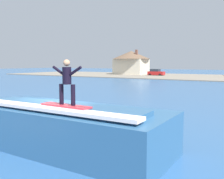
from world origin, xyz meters
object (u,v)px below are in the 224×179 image
Objects in this scene: surfboard at (66,106)px; house_with_chimney at (131,61)px; wave_crest at (66,127)px; surfer at (67,80)px; car_near_shore at (156,72)px.

surfboard is 65.56m from house_with_chimney.
surfboard reaches higher than wave_crest.
surfer is 60.03m from car_near_shore.
house_with_chimney reaches higher than car_near_shore.
car_near_shore is at bearing 108.51° from surfboard.
surfer is at bearing -64.93° from house_with_chimney.
surfboard is 0.95m from surfer.
wave_crest is at bearing 136.01° from surfer.
wave_crest is 0.79× the size of house_with_chimney.
house_with_chimney is (-27.71, 59.38, 2.14)m from surfboard.
surfer is 65.52m from house_with_chimney.
house_with_chimney is at bearing 115.02° from surfboard.
car_near_shore is (-19.11, 56.87, -1.88)m from surfer.
surfer is (0.66, -0.63, 1.96)m from wave_crest.
house_with_chimney is at bearing 114.78° from wave_crest.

